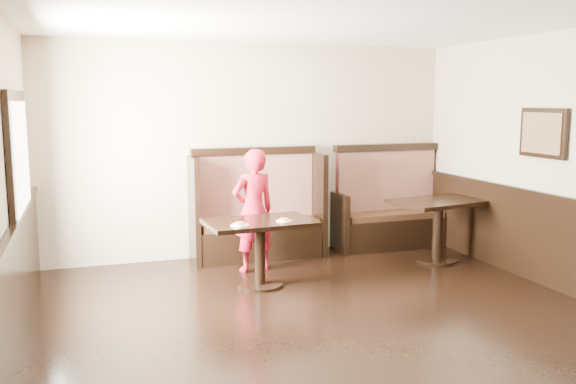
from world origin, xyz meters
name	(u,v)px	position (x,y,z in m)	size (l,w,h in m)	color
ground	(366,353)	(0.00, 0.00, 0.00)	(7.00, 7.00, 0.00)	black
room_shell	(320,268)	(-0.30, 0.28, 0.67)	(7.00, 7.00, 7.00)	tan
booth_main	(257,218)	(0.00, 3.30, 0.53)	(1.75, 0.72, 1.45)	black
booth_neighbor	(389,213)	(1.95, 3.29, 0.48)	(1.65, 0.72, 1.45)	black
table_main	(260,236)	(-0.32, 2.04, 0.57)	(1.22, 0.81, 0.75)	black
table_neighbor	(438,215)	(2.14, 2.34, 0.60)	(1.27, 0.96, 0.80)	black
child	(253,210)	(-0.22, 2.67, 0.75)	(0.54, 0.36, 1.49)	red
pizza_plate_left	(240,224)	(-0.60, 1.83, 0.76)	(0.20, 0.20, 0.04)	white
pizza_plate_right	(284,220)	(-0.08, 1.91, 0.76)	(0.17, 0.17, 0.03)	white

